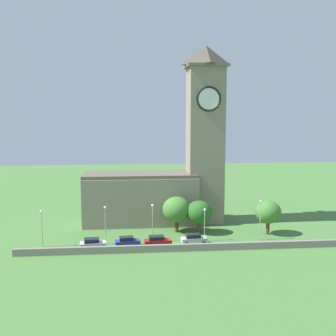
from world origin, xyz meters
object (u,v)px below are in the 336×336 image
Objects in this scene: car_silver at (194,239)px; tree_riverside_east at (268,212)px; car_red at (157,241)px; streetlamp_central at (153,217)px; streetlamp_east_mid at (205,219)px; streetlamp_east_end at (260,214)px; tree_churchyard at (199,212)px; tree_by_tower at (177,209)px; car_white at (93,244)px; church at (170,169)px; streetlamp_west_end at (42,222)px; streetlamp_west_mid at (105,219)px; car_blue at (127,242)px.

car_silver is 0.71× the size of tree_riverside_east.
streetlamp_central is at bearing 105.85° from car_red.
streetlamp_east_mid reaches higher than car_silver.
car_silver is 12.92m from streetlamp_east_end.
tree_churchyard reaches higher than streetlamp_east_mid.
streetlamp_east_end is at bearing -127.28° from tree_riverside_east.
tree_by_tower reaches higher than streetlamp_east_mid.
streetlamp_central is (10.31, 2.93, 3.66)m from car_white.
church reaches higher than streetlamp_east_end.
streetlamp_west_end is 1.08× the size of streetlamp_east_mid.
car_white is 0.67× the size of streetlamp_west_mid.
streetlamp_east_end is (18.65, 1.82, 3.97)m from car_red.
streetlamp_west_mid is 0.92× the size of streetlamp_east_end.
tree_churchyard is (-10.23, 5.33, -0.83)m from streetlamp_east_end.
car_silver is 0.67× the size of streetlamp_central.
church is 15.68m from streetlamp_central.
car_red is 9.99m from tree_by_tower.
streetlamp_west_end is 0.88× the size of streetlamp_east_end.
streetlamp_west_mid is at bearing -177.33° from streetlamp_central.
streetlamp_central is 1.06× the size of tree_riverside_east.
church is at bearing 136.68° from streetlamp_east_end.
car_red is at bearing 2.59° from car_white.
streetlamp_central is 9.30m from streetlamp_east_mid.
tree_churchyard is (17.39, 5.10, -0.48)m from streetlamp_west_mid.
streetlamp_central is at bearing -172.65° from tree_riverside_east.
car_blue is 0.68× the size of streetlamp_west_end.
tree_by_tower is (4.95, 5.89, -0.16)m from streetlamp_central.
tree_churchyard is at bearing 40.32° from car_red.
car_silver is at bearing -14.06° from streetlamp_central.
car_red is at bearing -166.08° from tree_riverside_east.
car_silver reaches higher than car_blue.
tree_churchyard is (-12.86, 1.88, -0.21)m from tree_riverside_east.
church reaches higher than streetlamp_west_end.
streetlamp_east_end is (19.34, -0.62, 0.29)m from streetlamp_central.
tree_riverside_east is (32.29, 5.77, 3.33)m from car_white.
car_silver is 0.63× the size of streetlamp_east_end.
streetlamp_east_end reaches higher than car_red.
church reaches higher than tree_churchyard.
streetlamp_east_end is 4.39m from tree_riverside_east.
streetlamp_central is (-0.69, 2.44, 3.67)m from car_red.
car_red is 22.18m from tree_riverside_east.
tree_by_tower is at bearing 124.58° from streetlamp_east_mid.
tree_churchyard is at bearing 72.81° from car_silver.
car_silver is 0.73× the size of tree_churchyard.
streetlamp_west_mid reaches higher than car_red.
tree_riverside_east reaches higher than car_blue.
car_silver is (17.42, 1.15, -0.02)m from car_white.
tree_riverside_east is at bearing 17.25° from car_silver.
car_blue is 6.22m from streetlamp_central.
streetlamp_west_end is 0.94× the size of tree_by_tower.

